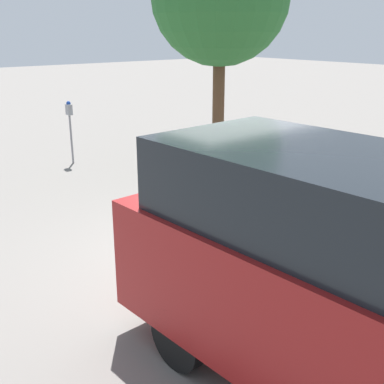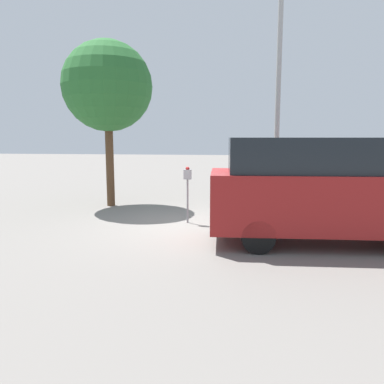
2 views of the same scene
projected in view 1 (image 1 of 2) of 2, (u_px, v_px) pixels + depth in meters
ground_plane at (217, 250)px, 7.45m from camera, size 80.00×80.00×0.00m
parking_meter_near at (239, 176)px, 7.34m from camera, size 0.21×0.12×1.52m
parking_meter_far at (70, 118)px, 11.93m from camera, size 0.21×0.12×1.57m
parked_van at (376, 289)px, 3.96m from camera, size 5.14×2.11×2.28m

